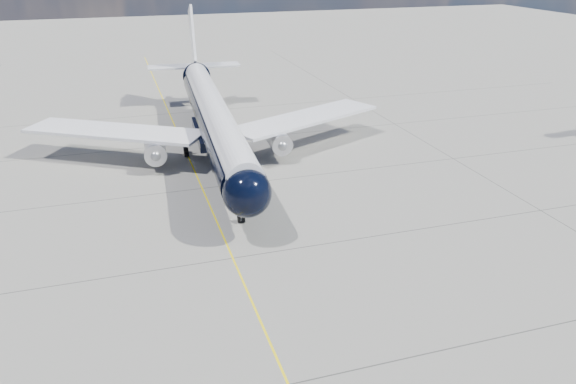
% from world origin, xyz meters
% --- Properties ---
extents(ground, '(320.00, 320.00, 0.00)m').
position_xyz_m(ground, '(0.00, 30.00, 0.00)').
color(ground, gray).
rests_on(ground, ground).
extents(taxiway_centerline, '(0.16, 160.00, 0.01)m').
position_xyz_m(taxiway_centerline, '(0.00, 25.00, 0.00)').
color(taxiway_centerline, yellow).
rests_on(taxiway_centerline, ground).
extents(main_airliner, '(43.72, 53.30, 15.39)m').
position_xyz_m(main_airliner, '(3.33, 35.49, 4.78)').
color(main_airliner, black).
rests_on(main_airliner, ground).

